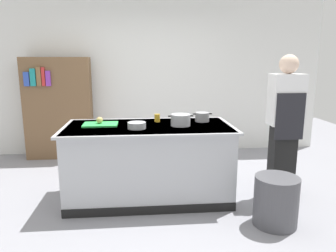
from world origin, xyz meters
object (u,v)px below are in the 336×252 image
at_px(trash_bin, 276,201).
at_px(stock_pot, 181,120).
at_px(person_chef, 285,124).
at_px(bookshelf, 58,108).
at_px(onion, 100,120).
at_px(mixing_bowl, 137,125).
at_px(sauce_pan, 202,117).
at_px(juice_cup, 157,118).

bearing_deg(trash_bin, stock_pot, 139.87).
relative_size(person_chef, bookshelf, 1.01).
relative_size(onion, mixing_bowl, 0.38).
bearing_deg(sauce_pan, mixing_bowl, -157.22).
xyz_separation_m(onion, trash_bin, (1.83, -0.87, -0.70)).
bearing_deg(trash_bin, person_chef, 62.25).
bearing_deg(onion, bookshelf, 117.43).
xyz_separation_m(sauce_pan, trash_bin, (0.58, -0.97, -0.70)).
relative_size(sauce_pan, trash_bin, 0.47).
relative_size(juice_cup, person_chef, 0.06).
distance_m(onion, juice_cup, 0.70).
bearing_deg(stock_pot, trash_bin, -40.13).
height_order(onion, bookshelf, bookshelf).
height_order(juice_cup, bookshelf, bookshelf).
distance_m(sauce_pan, mixing_bowl, 0.88).
bearing_deg(sauce_pan, bookshelf, 143.17).
xyz_separation_m(juice_cup, person_chef, (1.50, -0.32, -0.04)).
xyz_separation_m(onion, juice_cup, (0.69, 0.12, -0.01)).
height_order(sauce_pan, person_chef, person_chef).
distance_m(onion, trash_bin, 2.15).
bearing_deg(sauce_pan, juice_cup, 177.87).
xyz_separation_m(stock_pot, trash_bin, (0.88, -0.74, -0.71)).
relative_size(onion, juice_cup, 0.78).
bearing_deg(trash_bin, sauce_pan, 120.90).
distance_m(mixing_bowl, trash_bin, 1.68).
bearing_deg(bookshelf, trash_bin, -43.42).
height_order(stock_pot, mixing_bowl, stock_pot).
distance_m(trash_bin, person_chef, 1.01).
bearing_deg(trash_bin, mixing_bowl, 155.70).
bearing_deg(bookshelf, mixing_bowl, -55.74).
xyz_separation_m(sauce_pan, mixing_bowl, (-0.81, -0.34, -0.02)).
bearing_deg(juice_cup, person_chef, -12.01).
height_order(stock_pot, person_chef, person_chef).
height_order(mixing_bowl, juice_cup, juice_cup).
relative_size(stock_pot, bookshelf, 0.17).
height_order(trash_bin, bookshelf, bookshelf).
bearing_deg(mixing_bowl, stock_pot, 12.66).
relative_size(sauce_pan, mixing_bowl, 1.17).
xyz_separation_m(sauce_pan, juice_cup, (-0.56, 0.02, -0.01)).
height_order(stock_pot, sauce_pan, stock_pot).
height_order(onion, person_chef, person_chef).
bearing_deg(mixing_bowl, juice_cup, 55.29).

